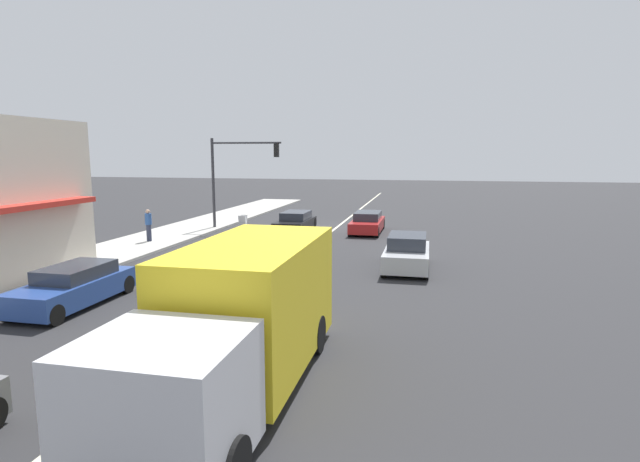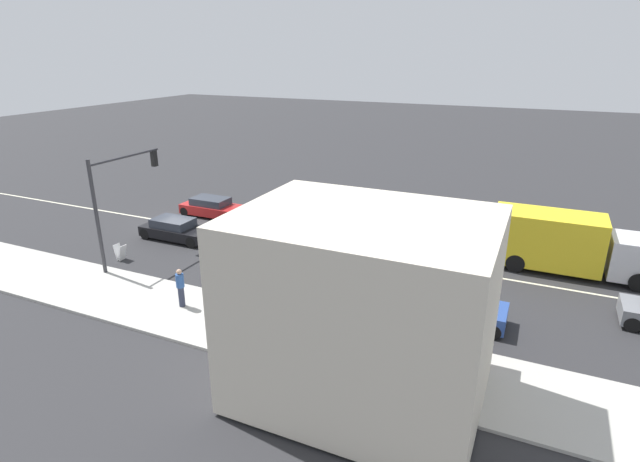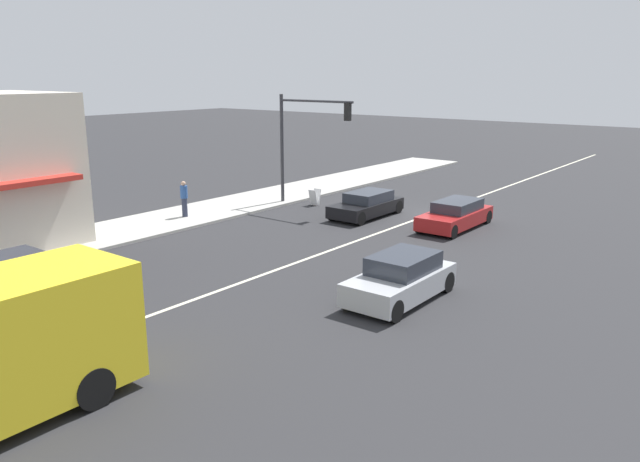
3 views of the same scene
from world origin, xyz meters
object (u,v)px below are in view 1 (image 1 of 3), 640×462
object	(u,v)px
hatchback_red	(367,223)
suv_black	(295,222)
warning_aframe_sign	(243,222)
coupe_blue	(73,287)
pedestrian	(149,224)
delivery_truck	(240,319)
traffic_signal_main	(234,168)
sedan_silver	(407,253)

from	to	relation	value
hatchback_red	suv_black	bearing A→B (deg)	7.30
warning_aframe_sign	coupe_blue	bearing A→B (deg)	92.97
pedestrian	suv_black	distance (m)	8.72
pedestrian	delivery_truck	world-z (taller)	delivery_truck
traffic_signal_main	coupe_blue	xyz separation A→B (m)	(-1.12, 16.27, -3.28)
pedestrian	suv_black	xyz separation A→B (m)	(-6.56, -5.74, -0.43)
traffic_signal_main	sedan_silver	size ratio (longest dim) A/B	1.39
warning_aframe_sign	delivery_truck	size ratio (longest dim) A/B	0.11
delivery_truck	sedan_silver	xyz separation A→B (m)	(-2.80, -11.55, -0.79)
traffic_signal_main	sedan_silver	bearing A→B (deg)	141.41
traffic_signal_main	suv_black	xyz separation A→B (m)	(-3.92, -0.04, -3.31)
warning_aframe_sign	traffic_signal_main	bearing A→B (deg)	68.82
warning_aframe_sign	delivery_truck	world-z (taller)	delivery_truck
pedestrian	hatchback_red	xyz separation A→B (m)	(-10.96, -6.30, -0.42)
coupe_blue	sedan_silver	distance (m)	12.43
sedan_silver	traffic_signal_main	bearing A→B (deg)	-38.59
pedestrian	sedan_silver	distance (m)	14.13
traffic_signal_main	delivery_truck	xyz separation A→B (m)	(-8.32, 20.43, -2.43)
hatchback_red	pedestrian	bearing A→B (deg)	29.90
delivery_truck	coupe_blue	xyz separation A→B (m)	(7.20, -4.16, -0.85)
delivery_truck	hatchback_red	size ratio (longest dim) A/B	1.72
suv_black	pedestrian	bearing A→B (deg)	41.18
warning_aframe_sign	hatchback_red	world-z (taller)	hatchback_red
warning_aframe_sign	suv_black	xyz separation A→B (m)	(-3.68, 0.60, 0.17)
delivery_truck	sedan_silver	world-z (taller)	delivery_truck
delivery_truck	sedan_silver	distance (m)	11.92
coupe_blue	sedan_silver	world-z (taller)	sedan_silver
pedestrian	warning_aframe_sign	bearing A→B (deg)	-114.46
warning_aframe_sign	delivery_truck	xyz separation A→B (m)	(-8.08, 21.07, 1.04)
coupe_blue	suv_black	xyz separation A→B (m)	(-2.80, -16.31, -0.03)
sedan_silver	suv_black	bearing A→B (deg)	-51.09
warning_aframe_sign	sedan_silver	xyz separation A→B (m)	(-10.88, 9.52, 0.25)
coupe_blue	suv_black	world-z (taller)	coupe_blue
traffic_signal_main	coupe_blue	world-z (taller)	traffic_signal_main
coupe_blue	sedan_silver	bearing A→B (deg)	-143.53
pedestrian	coupe_blue	xyz separation A→B (m)	(-3.76, 10.57, -0.40)
traffic_signal_main	delivery_truck	distance (m)	22.20
hatchback_red	suv_black	xyz separation A→B (m)	(4.40, 0.56, -0.01)
traffic_signal_main	coupe_blue	distance (m)	16.63
pedestrian	delivery_truck	distance (m)	18.37
sedan_silver	suv_black	world-z (taller)	sedan_silver
sedan_silver	warning_aframe_sign	bearing A→B (deg)	-41.18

